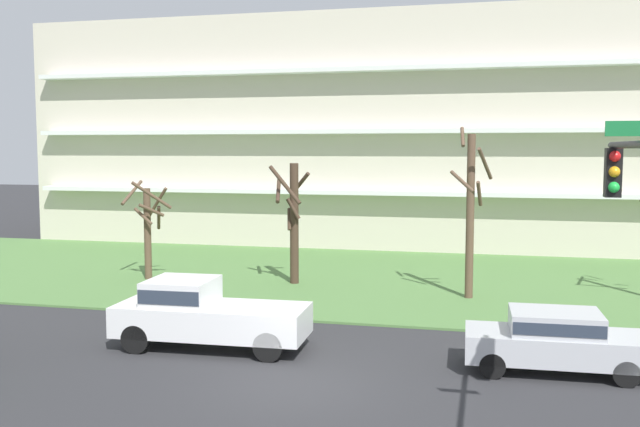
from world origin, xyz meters
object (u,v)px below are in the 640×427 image
sedan_silver_center_left (555,339)px  tree_center (471,211)px  tree_left (293,218)px  pickup_white_near_left (204,313)px  tree_far_left (148,225)px

sedan_silver_center_left → tree_center: bearing=-75.9°
tree_left → pickup_white_near_left: size_ratio=0.92×
tree_far_left → sedan_silver_center_left: (15.73, -8.96, -1.51)m
sedan_silver_center_left → pickup_white_near_left: bearing=-1.7°
tree_far_left → tree_center: (13.39, -0.74, 0.93)m
tree_far_left → tree_left: (6.25, 0.47, 0.39)m
tree_center → pickup_white_near_left: bearing=-130.8°
pickup_white_near_left → sedan_silver_center_left: (9.44, 0.01, -0.14)m
sedan_silver_center_left → tree_left: bearing=-46.7°
tree_center → pickup_white_near_left: 11.11m
tree_center → pickup_white_near_left: size_ratio=1.18×
tree_left → tree_center: size_ratio=0.78×
sedan_silver_center_left → tree_far_left: bearing=-31.5°
tree_left → pickup_white_near_left: bearing=-89.8°
pickup_white_near_left → sedan_silver_center_left: size_ratio=1.23×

